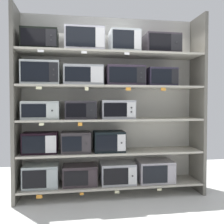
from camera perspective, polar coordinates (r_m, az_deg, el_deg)
back_panel at (r=4.02m, az=-0.57°, el=1.75°), size 2.92×0.04×2.78m
upright_left at (r=3.80m, az=-21.22°, el=1.61°), size 0.05×0.49×2.78m
upright_right at (r=4.20m, az=19.14°, el=1.65°), size 0.05×0.49×2.78m
shelf_0 at (r=3.95m, az=-0.00°, el=-16.21°), size 2.72×0.49×0.03m
microwave_0 at (r=3.88m, az=-15.99°, el=-13.88°), size 0.50×0.36×0.32m
microwave_1 at (r=3.86m, az=-7.41°, el=-14.13°), size 0.50×0.36×0.30m
microwave_2 at (r=3.91m, az=1.27°, el=-13.78°), size 0.52×0.41×0.31m
microwave_3 at (r=4.05m, az=9.82°, el=-13.17°), size 0.54×0.41×0.32m
price_tag_0 at (r=3.72m, az=-16.39°, el=-18.18°), size 0.08×0.00×0.05m
price_tag_1 at (r=3.69m, az=-6.98°, el=-18.19°), size 0.05×0.00×0.04m
price_tag_2 at (r=3.73m, az=1.17°, el=-17.93°), size 0.07×0.00×0.04m
price_tag_3 at (r=3.89m, az=10.85°, el=-17.11°), size 0.07×0.00×0.03m
shelf_1 at (r=3.83m, az=-0.00°, el=-9.16°), size 2.72×0.49×0.03m
microwave_4 at (r=3.78m, az=-16.13°, el=-6.80°), size 0.49×0.34×0.30m
microwave_5 at (r=3.75m, az=-8.28°, el=-6.83°), size 0.43×0.39×0.30m
microwave_6 at (r=3.79m, az=-0.70°, el=-6.71°), size 0.46×0.39×0.30m
shelf_2 at (r=3.76m, az=-0.00°, el=-1.75°), size 2.72×0.49×0.03m
microwave_7 at (r=3.74m, az=-15.95°, el=0.38°), size 0.52×0.39×0.26m
microwave_8 at (r=3.71m, az=-7.23°, el=0.47°), size 0.46×0.37×0.27m
microwave_9 at (r=3.76m, az=1.23°, el=0.58°), size 0.50×0.40×0.28m
price_tag_4 at (r=3.50m, az=-15.91°, el=-2.73°), size 0.07×0.00×0.04m
price_tag_5 at (r=3.47m, az=-7.34°, el=-2.79°), size 0.06×0.00×0.05m
shelf_3 at (r=3.76m, az=-0.00°, el=5.78°), size 2.72×0.49×0.03m
microwave_10 at (r=3.76m, az=-15.99°, el=8.50°), size 0.53×0.41×0.34m
microwave_11 at (r=3.73m, az=-6.64°, el=8.24°), size 0.57×0.42×0.29m
microwave_12 at (r=3.81m, az=2.93°, el=8.22°), size 0.57×0.39×0.30m
microwave_13 at (r=3.96m, az=11.00°, el=7.76°), size 0.44×0.40×0.27m
price_tag_6 at (r=3.50m, az=-16.47°, el=5.35°), size 0.08×0.00×0.04m
price_tag_7 at (r=3.47m, az=-5.85°, el=5.36°), size 0.05×0.00×0.05m
price_tag_8 at (r=3.55m, az=3.78°, el=5.32°), size 0.07×0.00×0.04m
price_tag_9 at (r=3.70m, az=11.73°, el=5.15°), size 0.07×0.00×0.04m
shelf_4 at (r=3.83m, az=-0.00°, el=13.17°), size 2.72×0.49×0.03m
microwave_14 at (r=3.85m, az=-16.23°, el=15.53°), size 0.51×0.37×0.30m
microwave_15 at (r=3.83m, az=-6.40°, el=16.01°), size 0.57×0.43×0.34m
microwave_16 at (r=3.90m, az=2.83°, el=15.70°), size 0.44×0.37×0.33m
microwave_17 at (r=4.05m, az=11.24°, el=14.91°), size 0.53×0.39×0.30m
price_tag_10 at (r=3.56m, az=-16.10°, el=13.36°), size 0.08×0.00×0.03m
price_tag_11 at (r=3.54m, az=-6.44°, el=13.50°), size 0.08×0.00×0.03m
price_tag_12 at (r=3.61m, az=3.44°, el=13.28°), size 0.07×0.00×0.03m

